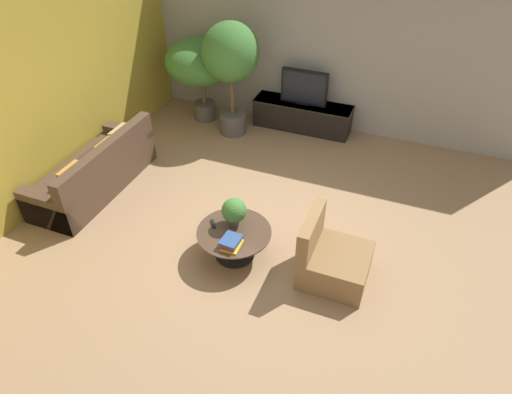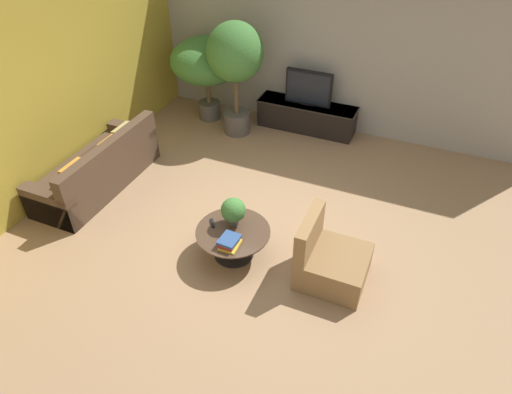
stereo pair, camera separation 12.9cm
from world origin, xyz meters
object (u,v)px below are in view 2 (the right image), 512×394
Objects in this scene: armchair_wicker at (329,261)px; potted_palm_tall at (206,63)px; coffee_table at (233,238)px; couch_by_wall at (99,170)px; television at (309,88)px; media_console at (307,116)px; potted_palm_corner at (235,59)px; potted_plant_tabletop at (233,211)px.

armchair_wicker is 4.54m from potted_palm_tall.
couch_by_wall reaches higher than coffee_table.
coffee_table is at bearing 94.64° from armchair_wicker.
potted_palm_tall reaches higher than television.
media_console is 0.90× the size of potted_palm_corner.
potted_plant_tabletop is at bearing 80.34° from couch_by_wall.
potted_palm_tall is 0.77× the size of potted_palm_corner.
media_console is at bearing 9.45° from potted_palm_tall.
potted_palm_tall is 0.82m from potted_palm_corner.
armchair_wicker is at bearing -1.17° from potted_plant_tabletop.
potted_plant_tabletop reaches higher than coffee_table.
potted_palm_tall reaches higher than armchair_wicker.
potted_plant_tabletop is (-0.05, 0.13, 0.34)m from coffee_table.
coffee_table is at bearing -65.74° from potted_palm_corner.
potted_palm_corner is (-1.13, -0.60, 1.11)m from media_console.
television is at bearing 141.23° from couch_by_wall.
potted_plant_tabletop is (1.97, -3.05, -0.48)m from potted_palm_tall.
television is 3.80m from couch_by_wall.
media_console is 1.69m from potted_palm_corner.
potted_plant_tabletop is at bearing -57.16° from potted_palm_tall.
armchair_wicker is at bearing -67.57° from television.
armchair_wicker is (1.40, -3.38, 0.01)m from media_console.
armchair_wicker is at bearing 4.64° from coffee_table.
media_console is 4.66× the size of potted_plant_tabletop.
armchair_wicker is 0.43× the size of potted_palm_corner.
potted_palm_tall is at bearing 158.04° from potted_palm_corner.
coffee_table is 0.61× the size of potted_palm_tall.
potted_palm_tall is at bearing 122.41° from coffee_table.
coffee_table is at bearing -69.16° from potted_plant_tabletop.
media_console is 3.38m from potted_plant_tabletop.
potted_plant_tabletop is at bearing 88.83° from armchair_wicker.
media_console is 0.84× the size of couch_by_wall.
armchair_wicker reaches higher than potted_plant_tabletop.
potted_plant_tabletop is (-1.27, 0.03, 0.35)m from armchair_wicker.
armchair_wicker is (1.22, 0.10, -0.01)m from coffee_table.
coffee_table is 3.35m from potted_palm_corner.
television is 3.36m from potted_plant_tabletop.
potted_palm_corner is at bearing 114.26° from coffee_table.
television is 3.53m from coffee_table.
media_console is 1.17× the size of potted_palm_tall.
media_console is 0.55m from television.
potted_plant_tabletop is at bearing -87.89° from television.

